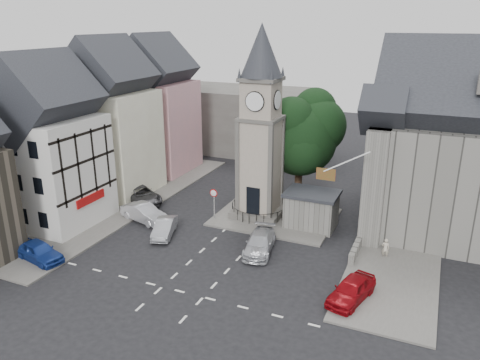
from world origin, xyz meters
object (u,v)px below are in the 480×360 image
at_px(stone_shelter, 311,209).
at_px(car_west_blue, 39,251).
at_px(car_east_red, 351,290).
at_px(pedestrian, 385,248).
at_px(clock_tower, 261,125).

bearing_deg(stone_shelter, car_west_blue, -140.37).
height_order(car_east_red, pedestrian, pedestrian).
bearing_deg(clock_tower, stone_shelter, -5.84).
height_order(clock_tower, car_west_blue, clock_tower).
xyz_separation_m(stone_shelter, car_east_red, (5.20, -9.64, -0.82)).
bearing_deg(car_east_red, clock_tower, 150.13).
bearing_deg(car_east_red, pedestrian, 94.84).
xyz_separation_m(clock_tower, car_east_red, (10.00, -10.13, -7.39)).
distance_m(clock_tower, stone_shelter, 8.15).
bearing_deg(pedestrian, clock_tower, -20.52).
distance_m(car_west_blue, car_east_red, 21.84).
xyz_separation_m(car_west_blue, pedestrian, (22.71, 10.31, 0.04)).
relative_size(clock_tower, car_east_red, 3.78).
relative_size(clock_tower, car_west_blue, 3.82).
relative_size(car_west_blue, pedestrian, 2.77).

